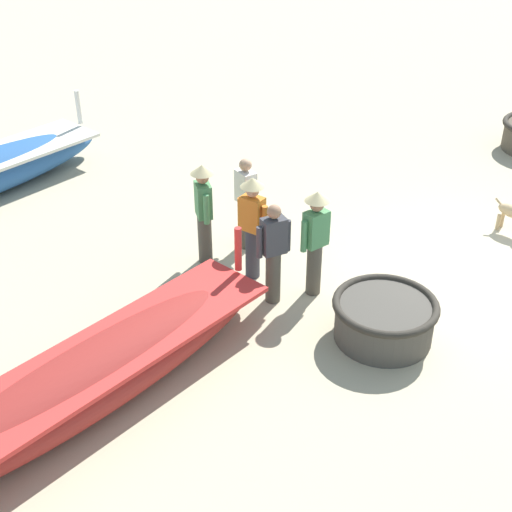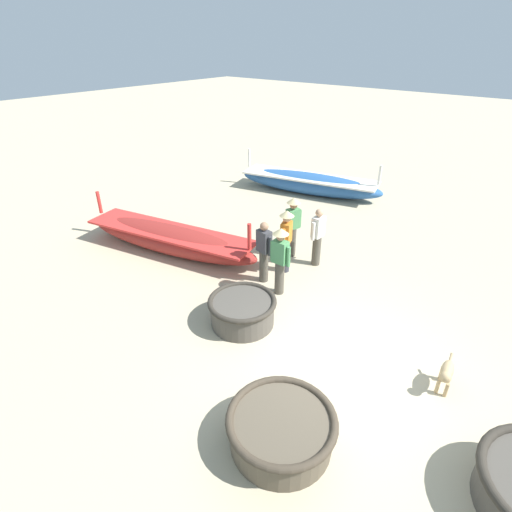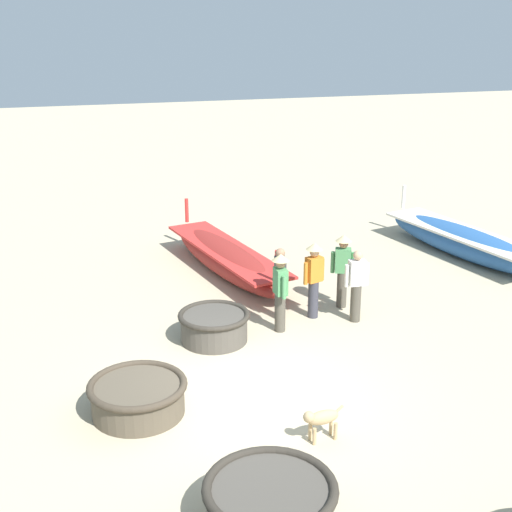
# 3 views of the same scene
# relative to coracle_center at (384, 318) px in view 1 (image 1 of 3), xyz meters

# --- Properties ---
(ground_plane) EXTENTS (80.00, 80.00, 0.00)m
(ground_plane) POSITION_rel_coracle_center_xyz_m (0.15, -2.31, -0.32)
(ground_plane) COLOR #BCAD8C
(coracle_center) EXTENTS (1.43, 1.43, 0.60)m
(coracle_center) POSITION_rel_coracle_center_xyz_m (0.00, 0.00, 0.00)
(coracle_center) COLOR #4C473F
(coracle_center) RESTS_ON ground
(long_boat_red_hull) EXTENTS (2.21, 5.51, 1.34)m
(long_boat_red_hull) POSITION_rel_coracle_center_xyz_m (1.14, 3.64, 0.06)
(long_boat_red_hull) COLOR maroon
(long_boat_red_hull) RESTS_ON ground
(fisherman_standing_right) EXTENTS (0.28, 0.52, 1.57)m
(fisherman_standing_right) POSITION_rel_coracle_center_xyz_m (1.58, 0.68, 0.51)
(fisherman_standing_right) COLOR #4C473D
(fisherman_standing_right) RESTS_ON ground
(fisherman_by_coracle) EXTENTS (0.51, 0.36, 1.67)m
(fisherman_by_coracle) POSITION_rel_coracle_center_xyz_m (2.29, 0.54, 0.63)
(fisherman_by_coracle) COLOR #383842
(fisherman_by_coracle) RESTS_ON ground
(fisherman_crouching) EXTENTS (0.53, 0.23, 1.57)m
(fisherman_crouching) POSITION_rel_coracle_center_xyz_m (3.07, 0.11, 0.51)
(fisherman_crouching) COLOR #4C473D
(fisherman_crouching) RESTS_ON ground
(fisherman_with_hat) EXTENTS (0.50, 0.36, 1.67)m
(fisherman_with_hat) POSITION_rel_coracle_center_xyz_m (3.08, 0.89, 0.63)
(fisherman_with_hat) COLOR #4C473D
(fisherman_with_hat) RESTS_ON ground
(fisherman_standing_left) EXTENTS (0.36, 0.53, 1.67)m
(fisherman_standing_left) POSITION_rel_coracle_center_xyz_m (1.40, 0.07, 0.63)
(fisherman_standing_left) COLOR #4C473D
(fisherman_standing_left) RESTS_ON ground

